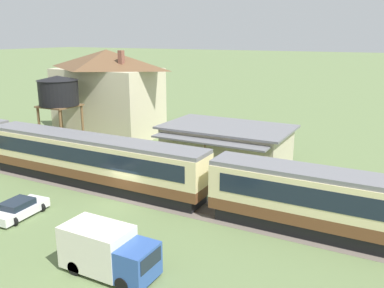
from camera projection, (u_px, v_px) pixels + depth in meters
ground_plane at (123, 202)px, 31.08m from camera, size 600.00×600.00×0.00m
passenger_train at (94, 159)px, 33.95m from camera, size 66.19×2.91×4.26m
railway_track at (116, 190)px, 33.55m from camera, size 108.44×3.60×0.04m
station_building at (227, 144)px, 40.04m from camera, size 12.43×8.89×3.80m
station_house_brown_roof at (108, 92)px, 50.53m from camera, size 13.21×8.23×10.67m
water_tower at (58, 92)px, 44.85m from camera, size 4.53×4.53×8.08m
parked_car_white at (19, 209)px, 28.51m from camera, size 2.46×4.20×1.22m
delivery_truck_blue at (107, 251)px, 21.58m from camera, size 5.31×2.27×2.56m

